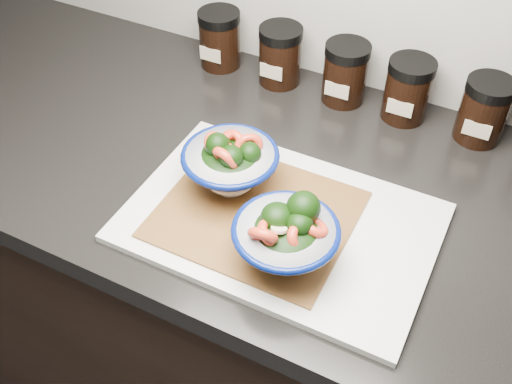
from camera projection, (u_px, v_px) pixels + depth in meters
The scene contains 11 objects.
cabinet at pixel (298, 342), 1.29m from camera, with size 3.43×0.58×0.86m, color black.
countertop at pixel (312, 194), 0.97m from camera, with size 3.50×0.60×0.04m, color black.
cutting_board at pixel (280, 222), 0.89m from camera, with size 0.45×0.30×0.01m, color silver.
bamboo_mat at pixel (256, 214), 0.89m from camera, with size 0.28×0.24×0.00m, color brown.
bowl_left at pixel (230, 163), 0.90m from camera, with size 0.15×0.15×0.11m.
bowl_right at pixel (286, 237), 0.79m from camera, with size 0.15×0.15×0.11m.
spice_jar_a at pixel (220, 39), 1.17m from camera, with size 0.08×0.08×0.11m.
spice_jar_b at pixel (280, 55), 1.12m from camera, with size 0.08×0.08×0.11m.
spice_jar_c at pixel (345, 73), 1.08m from camera, with size 0.08×0.08×0.11m.
spice_jar_d at pixel (408, 90), 1.04m from camera, with size 0.08×0.08×0.11m.
spice_jar_e at pixel (484, 110), 1.00m from camera, with size 0.08×0.08×0.11m.
Camera 1 is at (0.23, 0.80, 1.56)m, focal length 42.00 mm.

